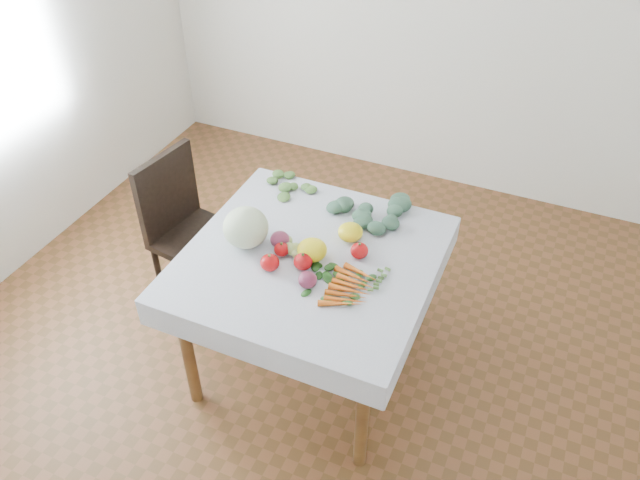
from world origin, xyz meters
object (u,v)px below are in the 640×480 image
object	(u,v)px
chair	(185,222)
cabbage	(246,227)
table	(311,272)
heirloom_back	(350,232)
carrot_bunch	(351,288)

from	to	relation	value
chair	cabbage	distance (m)	0.69
chair	cabbage	xyz separation A→B (m)	(0.55, -0.26, 0.33)
table	cabbage	bearing A→B (deg)	-173.15
heirloom_back	table	bearing A→B (deg)	-123.01
chair	cabbage	size ratio (longest dim) A/B	4.34
carrot_bunch	table	bearing A→B (deg)	151.56
table	chair	xyz separation A→B (m)	(-0.86, 0.22, -0.13)
cabbage	heirloom_back	bearing A→B (deg)	27.59
cabbage	heirloom_back	world-z (taller)	cabbage
chair	carrot_bunch	distance (m)	1.19
table	cabbage	distance (m)	0.37
carrot_bunch	heirloom_back	bearing A→B (deg)	111.83
cabbage	carrot_bunch	distance (m)	0.58
table	heirloom_back	world-z (taller)	heirloom_back
table	cabbage	world-z (taller)	cabbage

